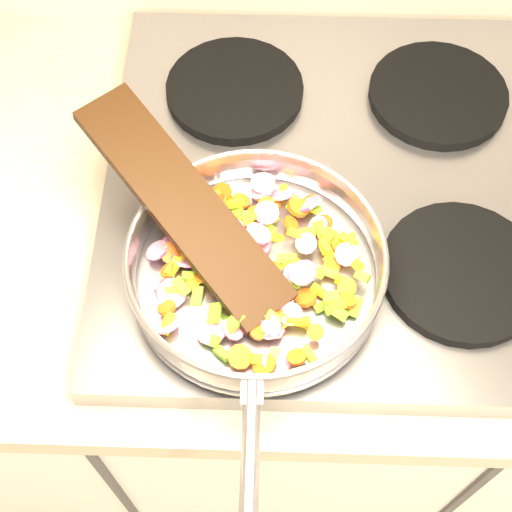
{
  "coord_description": "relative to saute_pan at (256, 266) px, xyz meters",
  "views": [
    {
      "loc": [
        -0.79,
        1.11,
        1.68
      ],
      "look_at": [
        -0.8,
        1.51,
        1.01
      ],
      "focal_mm": 50.0,
      "sensor_mm": 36.0,
      "label": 1
    }
  ],
  "objects": [
    {
      "name": "cooktop",
      "position": [
        0.1,
        0.16,
        -0.07
      ],
      "size": [
        0.6,
        0.6,
        0.04
      ],
      "primitive_type": "cube",
      "color": "#939399",
      "rests_on": "counter_top"
    },
    {
      "name": "grate_bl",
      "position": [
        -0.04,
        0.3,
        -0.04
      ],
      "size": [
        0.19,
        0.19,
        0.02
      ],
      "primitive_type": "cylinder",
      "color": "black",
      "rests_on": "cooktop"
    },
    {
      "name": "grate_fr",
      "position": [
        0.24,
        0.02,
        -0.04
      ],
      "size": [
        0.19,
        0.19,
        0.02
      ],
      "primitive_type": "cylinder",
      "color": "black",
      "rests_on": "cooktop"
    },
    {
      "name": "vegetable_heap",
      "position": [
        -0.0,
        0.02,
        -0.01
      ],
      "size": [
        0.26,
        0.27,
        0.04
      ],
      "color": "#6BAE25",
      "rests_on": "saute_pan"
    },
    {
      "name": "grate_fl",
      "position": [
        -0.04,
        0.02,
        -0.04
      ],
      "size": [
        0.19,
        0.19,
        0.02
      ],
      "primitive_type": "cylinder",
      "color": "black",
      "rests_on": "cooktop"
    },
    {
      "name": "saute_pan",
      "position": [
        0.0,
        0.0,
        0.0
      ],
      "size": [
        0.33,
        0.5,
        0.06
      ],
      "rotation": [
        0.0,
        0.0,
        0.01
      ],
      "color": "#9E9EA5",
      "rests_on": "grate_fl"
    },
    {
      "name": "grate_br",
      "position": [
        0.24,
        0.3,
        -0.04
      ],
      "size": [
        0.19,
        0.19,
        0.02
      ],
      "primitive_type": "cylinder",
      "color": "black",
      "rests_on": "cooktop"
    },
    {
      "name": "wooden_spatula",
      "position": [
        -0.08,
        0.06,
        0.03
      ],
      "size": [
        0.27,
        0.28,
        0.09
      ],
      "primitive_type": "cube",
      "rotation": [
        0.0,
        -0.24,
        2.3
      ],
      "color": "black",
      "rests_on": "saute_pan"
    }
  ]
}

